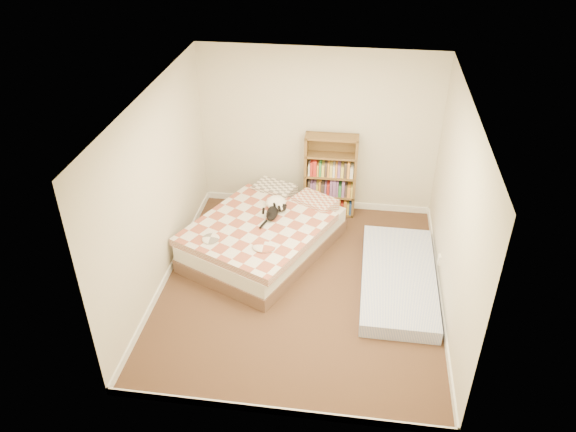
# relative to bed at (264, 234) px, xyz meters

# --- Properties ---
(room) EXTENTS (3.51, 4.01, 2.51)m
(room) POSITION_rel_bed_xyz_m (0.59, -0.72, 0.94)
(room) COLOR #442A1D
(room) RESTS_ON ground
(bed) EXTENTS (2.21, 2.52, 0.56)m
(bed) POSITION_rel_bed_xyz_m (0.00, 0.00, 0.00)
(bed) COLOR brown
(bed) RESTS_ON room
(bookshelf) EXTENTS (0.77, 0.27, 1.28)m
(bookshelf) POSITION_rel_bed_xyz_m (0.81, 1.12, 0.24)
(bookshelf) COLOR brown
(bookshelf) RESTS_ON room
(floor_mattress) EXTENTS (0.93, 2.06, 0.19)m
(floor_mattress) POSITION_rel_bed_xyz_m (1.83, -0.52, -0.16)
(floor_mattress) COLOR #7D8BD1
(floor_mattress) RESTS_ON room
(black_cat) EXTENTS (0.35, 0.59, 0.13)m
(black_cat) POSITION_rel_bed_xyz_m (0.10, 0.10, 0.31)
(black_cat) COLOR black
(black_cat) RESTS_ON bed
(white_dog) EXTENTS (0.34, 0.37, 0.15)m
(white_dog) POSITION_rel_bed_xyz_m (0.12, 0.31, 0.32)
(white_dog) COLOR white
(white_dog) RESTS_ON bed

